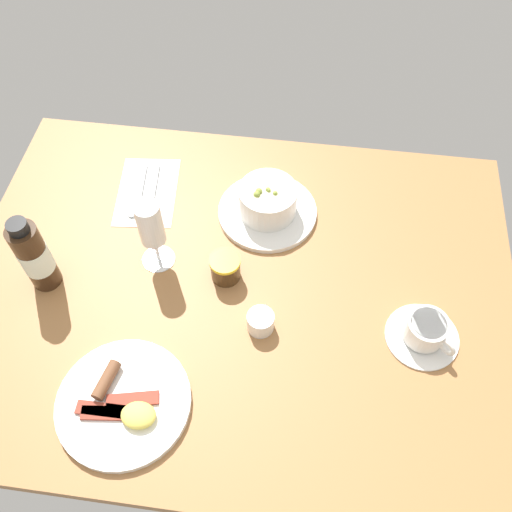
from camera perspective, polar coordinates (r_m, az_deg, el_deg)
The scene contains 9 objects.
ground_plane at distance 113.05cm, azimuth -1.96°, elevation -3.52°, with size 110.00×84.00×3.00cm, color #9E6B3D.
porridge_bowl at distance 119.65cm, azimuth 1.19°, elevation 5.39°, with size 21.28×21.28×8.56cm.
cutlery_setting at distance 128.22cm, azimuth -11.05°, elevation 6.34°, with size 14.88×21.17×0.90cm.
coffee_cup at distance 108.65cm, azimuth 16.79°, elevation -7.34°, with size 13.79×13.79×5.74cm.
creamer_jug at distance 105.56cm, azimuth 0.49°, elevation -6.61°, with size 5.14×6.19×4.76cm.
wine_glass at distance 108.26cm, azimuth -10.62°, elevation 2.91°, with size 6.66×6.66×16.93cm.
jam_jar at distance 110.83cm, azimuth -3.13°, elevation -1.20°, with size 6.15×6.15×5.68cm.
sauce_bottle_brown at distance 113.39cm, azimuth -21.57°, elevation -0.01°, with size 5.82×5.82×18.51cm.
breakfast_plate at distance 103.03cm, azimuth -13.27°, elevation -14.31°, with size 23.50×23.50×3.70cm.
Camera 1 is at (-11.44, 56.85, 95.54)cm, focal length 39.42 mm.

